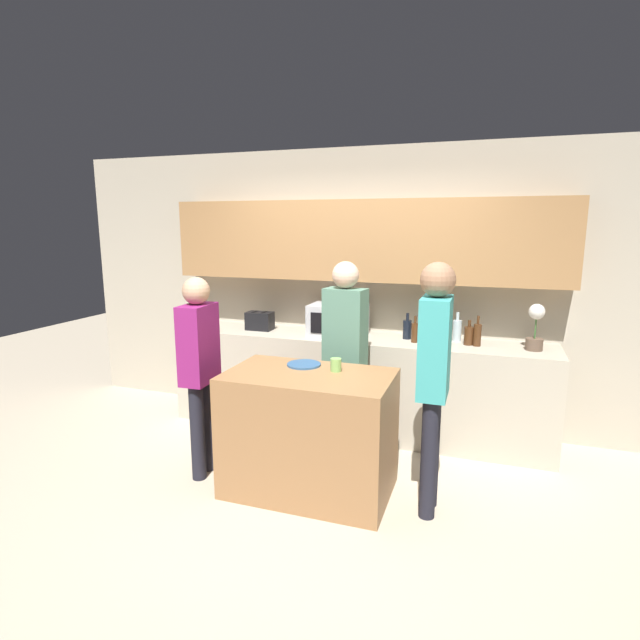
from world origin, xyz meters
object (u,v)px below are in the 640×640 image
Objects in this scene: bottle_4 at (447,336)px; bottle_7 at (477,334)px; bottle_1 at (415,332)px; person_center at (199,361)px; bottle_6 at (469,335)px; bottle_5 at (457,330)px; bottle_0 at (407,329)px; bottle_2 at (425,333)px; potted_plant at (536,327)px; microwave at (338,320)px; person_right at (434,367)px; toaster at (260,321)px; cup_0 at (336,365)px; plate_on_island at (304,364)px; bottle_3 at (438,333)px; person_left at (345,343)px.

bottle_7 is at bearing 16.24° from bottle_4.
bottle_4 is 0.88× the size of bottle_7.
person_center is at bearing -141.13° from bottle_1.
bottle_6 is 0.14× the size of person_center.
bottle_1 is 0.39m from bottle_5.
bottle_0 is 0.19m from bottle_2.
bottle_6 is at bearing 7.37° from bottle_1.
bottle_0 is 0.15× the size of person_center.
potted_plant is at bearing 0.16° from bottle_2.
person_right is at bearing -49.02° from microwave.
toaster is 0.66× the size of potted_plant.
bottle_4 is 1.22m from cup_0.
bottle_5 is (-0.64, 0.13, -0.10)m from potted_plant.
bottle_2 is (0.18, -0.08, -0.01)m from bottle_0.
cup_0 is (0.28, -0.06, 0.04)m from plate_on_island.
bottle_6 is (0.26, 0.01, -0.00)m from bottle_3.
bottle_0 reaches higher than cup_0.
potted_plant is 0.80m from bottle_3.
bottle_2 is at bearing 9.47° from person_right.
bottle_1 is 0.14× the size of person_right.
bottle_7 reaches higher than bottle_5.
person_left is (-0.50, -0.53, -0.02)m from bottle_1.
person_right is (0.09, -1.19, 0.03)m from bottle_3.
bottle_1 is at bearing -177.64° from potted_plant.
bottle_7 is (0.18, -0.13, 0.00)m from bottle_5.
bottle_2 is 0.13× the size of person_left.
bottle_4 is 1.11m from person_right.
bottle_1 is (-0.99, -0.04, -0.11)m from potted_plant.
cup_0 is (-0.34, -1.14, -0.06)m from bottle_0.
plate_on_island is 0.15× the size of person_left.
toaster is at bearing -19.83° from person_left.
bottle_2 is at bearing -0.09° from toaster.
bottle_2 is at bearing 51.69° from plate_on_island.
potted_plant is at bearing -4.12° from bottle_0.
cup_0 is (-0.62, -1.08, -0.06)m from bottle_3.
person_right is (0.20, -1.18, 0.03)m from bottle_2.
microwave is 2.34× the size of bottle_2.
person_right is at bearing -10.31° from plate_on_island.
bottle_1 is 0.73m from person_left.
bottle_3 is (0.20, 0.05, -0.01)m from bottle_1.
bottle_1 is 2.49× the size of cup_0.
bottle_1 reaches higher than plate_on_island.
person_center reaches higher than bottle_7.
microwave is 0.62m from person_left.
bottle_4 reaches higher than plate_on_island.
microwave reaches higher than bottle_2.
microwave is at bearing -172.97° from bottle_0.
person_right reaches higher than person_left.
cup_0 is at bearing -106.39° from bottle_0.
person_right reaches higher than bottle_2.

